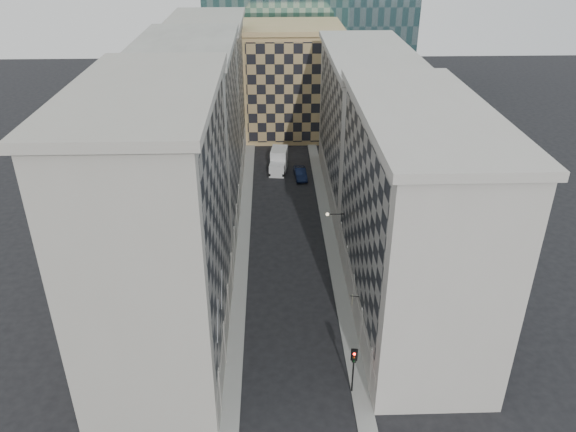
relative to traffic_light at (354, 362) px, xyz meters
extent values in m
cube|color=gray|center=(-9.80, 25.52, -3.16)|extent=(1.50, 100.00, 0.15)
cube|color=gray|center=(0.70, 25.52, -3.16)|extent=(1.50, 100.00, 0.15)
cube|color=#A49F94|center=(-15.55, 6.52, 8.26)|extent=(10.00, 22.00, 23.00)
cube|color=gray|center=(-10.67, 6.52, 9.76)|extent=(0.25, 19.36, 18.00)
cube|color=#A49F94|center=(-10.75, 6.52, -1.64)|extent=(0.45, 21.12, 3.20)
cube|color=#A49F94|center=(-15.55, 6.52, 20.11)|extent=(10.80, 22.80, 0.70)
cylinder|color=#A49F94|center=(-10.90, -1.73, -1.04)|extent=(0.90, 0.90, 4.40)
cylinder|color=#A49F94|center=(-10.90, 3.77, -1.04)|extent=(0.90, 0.90, 4.40)
cylinder|color=#A49F94|center=(-10.90, 9.27, -1.04)|extent=(0.90, 0.90, 4.40)
cylinder|color=#A49F94|center=(-10.90, 14.77, -1.04)|extent=(0.90, 0.90, 4.40)
cube|color=gray|center=(-15.55, 28.52, 7.76)|extent=(10.00, 22.00, 22.00)
cube|color=gray|center=(-10.67, 28.52, 9.26)|extent=(0.25, 19.36, 17.00)
cube|color=gray|center=(-10.75, 28.52, -1.64)|extent=(0.45, 21.12, 3.20)
cube|color=gray|center=(-15.55, 28.52, 19.11)|extent=(10.80, 22.80, 0.70)
cylinder|color=gray|center=(-10.90, 20.27, -1.04)|extent=(0.90, 0.90, 4.40)
cylinder|color=gray|center=(-10.90, 25.77, -1.04)|extent=(0.90, 0.90, 4.40)
cylinder|color=gray|center=(-10.90, 31.27, -1.04)|extent=(0.90, 0.90, 4.40)
cylinder|color=gray|center=(-10.90, 36.77, -1.04)|extent=(0.90, 0.90, 4.40)
cube|color=#A49F94|center=(-15.55, 50.52, 7.26)|extent=(10.00, 22.00, 21.00)
cube|color=gray|center=(-10.67, 50.52, 8.76)|extent=(0.25, 19.36, 16.00)
cube|color=#A49F94|center=(-10.75, 50.52, -1.64)|extent=(0.45, 21.12, 3.20)
cube|color=#A49F94|center=(-15.55, 50.52, 18.11)|extent=(10.80, 22.80, 0.70)
cylinder|color=#A49F94|center=(-10.90, 42.27, -1.04)|extent=(0.90, 0.90, 4.40)
cylinder|color=#A49F94|center=(-10.90, 47.77, -1.04)|extent=(0.90, 0.90, 4.40)
cylinder|color=#A49F94|center=(-10.90, 53.27, -1.04)|extent=(0.90, 0.90, 4.40)
cylinder|color=#A49F94|center=(-10.90, 58.77, -1.04)|extent=(0.90, 0.90, 4.40)
cube|color=#B2ACA3|center=(6.45, 10.52, 6.76)|extent=(10.00, 26.00, 20.00)
cube|color=gray|center=(1.57, 10.52, 8.26)|extent=(0.25, 22.88, 15.00)
cube|color=#B2ACA3|center=(1.65, 10.52, -1.64)|extent=(0.45, 24.96, 3.20)
cube|color=#B2ACA3|center=(6.45, 10.52, 17.11)|extent=(10.80, 26.80, 0.70)
cylinder|color=#B2ACA3|center=(1.80, 0.12, -1.04)|extent=(0.90, 0.90, 4.40)
cylinder|color=#B2ACA3|center=(1.80, 5.32, -1.04)|extent=(0.90, 0.90, 4.40)
cylinder|color=#B2ACA3|center=(1.80, 10.52, -1.04)|extent=(0.90, 0.90, 4.40)
cylinder|color=#B2ACA3|center=(1.80, 15.72, -1.04)|extent=(0.90, 0.90, 4.40)
cylinder|color=#B2ACA3|center=(1.80, 20.92, -1.04)|extent=(0.90, 0.90, 4.40)
cube|color=#B2ACA3|center=(6.45, 37.52, 6.26)|extent=(10.00, 28.00, 19.00)
cube|color=gray|center=(1.57, 37.52, 7.76)|extent=(0.25, 24.64, 14.00)
cube|color=#B2ACA3|center=(1.65, 37.52, -1.64)|extent=(0.45, 26.88, 3.20)
cube|color=#B2ACA3|center=(6.45, 37.52, 16.11)|extent=(10.80, 28.80, 0.70)
cube|color=tan|center=(-2.55, 63.52, 5.76)|extent=(16.00, 14.00, 18.00)
cube|color=tan|center=(-2.55, 56.42, 5.76)|extent=(15.20, 0.25, 16.50)
cube|color=tan|center=(-2.55, 63.52, 15.16)|extent=(16.80, 14.80, 0.80)
cube|color=#2D2823|center=(-4.55, 77.52, 10.76)|extent=(6.00, 6.00, 28.00)
cylinder|color=gray|center=(-10.45, -0.48, 4.76)|extent=(0.10, 2.33, 2.33)
cylinder|color=gray|center=(-10.45, 3.52, 4.76)|extent=(0.10, 2.33, 2.33)
cylinder|color=black|center=(0.55, 19.52, 2.96)|extent=(1.80, 0.08, 0.08)
sphere|color=#FFE5B2|center=(-0.35, 19.52, 2.96)|extent=(0.36, 0.36, 0.36)
cylinder|color=black|center=(0.00, 0.00, -1.51)|extent=(0.14, 0.14, 3.15)
cube|color=black|center=(0.00, 0.00, 0.61)|extent=(0.37, 0.32, 1.08)
cube|color=black|center=(0.03, 0.17, 0.61)|extent=(0.54, 0.12, 1.23)
sphere|color=#FF0C07|center=(-0.03, -0.16, 0.97)|extent=(0.20, 0.20, 0.20)
sphere|color=#331E05|center=(-0.03, -0.16, 0.61)|extent=(0.20, 0.20, 0.20)
sphere|color=black|center=(-0.03, -0.16, 0.24)|extent=(0.20, 0.20, 0.20)
cube|color=silver|center=(-5.41, 44.24, -2.31)|extent=(2.55, 2.73, 1.85)
cube|color=silver|center=(-5.07, 46.88, -1.64)|extent=(2.81, 3.96, 3.18)
cylinder|color=black|center=(-6.53, 43.55, -2.77)|extent=(0.42, 0.96, 0.92)
cylinder|color=black|center=(-4.49, 43.29, -2.77)|extent=(0.42, 0.96, 0.92)
cylinder|color=black|center=(-5.93, 48.24, -2.77)|extent=(0.42, 0.96, 0.92)
cylinder|color=black|center=(-3.89, 47.98, -2.77)|extent=(0.42, 0.96, 0.92)
imported|color=#0E1836|center=(-2.00, 42.87, -2.47)|extent=(1.98, 4.75, 1.53)
cylinder|color=black|center=(1.05, 7.39, 0.97)|extent=(0.81, 0.21, 0.06)
cube|color=#C1B68D|center=(0.85, 7.39, 0.56)|extent=(0.19, 0.71, 0.71)
camera|label=1|loc=(-6.31, -33.61, 31.09)|focal=35.00mm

